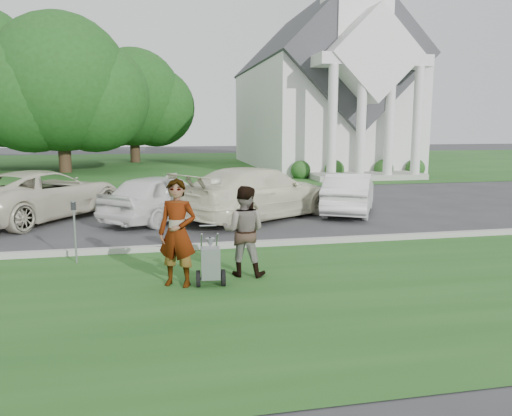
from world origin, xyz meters
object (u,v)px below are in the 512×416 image
object	(u,v)px
person_left	(177,234)
tree_left	(60,89)
car_d	(349,193)
car_a	(42,194)
car_b	(162,197)
church	(320,82)
parking_meter_near	(74,224)
striping_cart	(211,264)
tree_back	(133,102)
car_c	(259,193)
person_right	(244,232)

from	to	relation	value
person_left	tree_left	bearing A→B (deg)	128.38
tree_left	car_d	size ratio (longest dim) A/B	2.57
car_a	car_b	distance (m)	3.86
church	car_a	bearing A→B (deg)	-130.58
church	parking_meter_near	size ratio (longest dim) A/B	17.67
striping_cart	parking_meter_near	bearing A→B (deg)	145.15
car_b	car_d	world-z (taller)	car_b
church	tree_back	xyz separation A→B (m)	(-13.01, 6.87, -1.21)
church	striping_cart	world-z (taller)	church
person_left	car_a	distance (m)	8.62
car_c	tree_back	bearing A→B (deg)	-24.05
parking_meter_near	car_d	xyz separation A→B (m)	(8.11, 4.77, -0.18)
tree_back	car_d	size ratio (longest dim) A/B	2.32
person_left	parking_meter_near	world-z (taller)	person_left
person_left	car_a	xyz separation A→B (m)	(-3.89, 7.69, -0.21)
parking_meter_near	car_b	distance (m)	5.06
tree_left	car_c	distance (m)	20.24
car_a	car_c	world-z (taller)	car_c
person_left	car_b	size ratio (longest dim) A/B	0.46
person_left	person_right	bearing A→B (deg)	41.73
striping_cart	person_left	distance (m)	0.82
person_left	car_b	xyz separation A→B (m)	(-0.17, 6.65, -0.25)
parking_meter_near	car_b	bearing A→B (deg)	67.85
car_c	car_d	distance (m)	3.23
church	car_d	distance (m)	19.87
church	car_a	size ratio (longest dim) A/B	4.30
person_left	car_a	size ratio (longest dim) A/B	0.35
tree_left	car_d	xyz separation A→B (m)	(11.93, -17.35, -4.43)
car_c	car_d	world-z (taller)	car_c
car_d	tree_back	bearing A→B (deg)	-45.79
striping_cart	car_a	bearing A→B (deg)	123.20
striping_cart	car_d	xyz separation A→B (m)	(5.45, 6.87, 0.26)
tree_back	car_b	size ratio (longest dim) A/B	2.22
person_left	car_b	distance (m)	6.66
church	car_d	bearing A→B (deg)	-105.38
tree_left	person_left	world-z (taller)	tree_left
striping_cart	car_a	world-z (taller)	car_a
tree_left	church	bearing A→B (deg)	3.79
tree_back	car_c	world-z (taller)	tree_back
striping_cart	car_a	xyz separation A→B (m)	(-4.47, 7.83, 0.35)
tree_back	car_d	xyz separation A→B (m)	(7.93, -25.35, -4.05)
striping_cart	car_b	distance (m)	6.84
parking_meter_near	tree_back	bearing A→B (deg)	89.65
car_a	car_c	xyz separation A→B (m)	(6.72, -1.36, 0.04)
striping_cart	person_right	distance (m)	1.01
tree_back	person_right	bearing A→B (deg)	-84.24
tree_back	car_d	bearing A→B (deg)	-72.63
person_left	car_a	bearing A→B (deg)	141.47
car_c	person_left	bearing A→B (deg)	121.48
car_a	car_c	size ratio (longest dim) A/B	0.99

